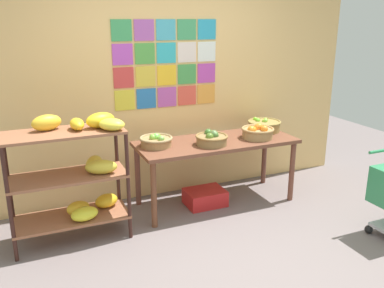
{
  "coord_description": "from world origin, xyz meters",
  "views": [
    {
      "loc": [
        -1.58,
        -2.74,
        2.04
      ],
      "look_at": [
        -0.02,
        0.9,
        0.82
      ],
      "focal_mm": 38.59,
      "sensor_mm": 36.0,
      "label": 1
    }
  ],
  "objects_px": {
    "banana_shelf_unit": "(80,169)",
    "fruit_basket_centre": "(258,132)",
    "fruit_basket_right": "(264,125)",
    "fruit_basket_back_left": "(156,141)",
    "fruit_basket_back_right": "(212,139)",
    "produce_crate_under_table": "(205,197)",
    "display_table": "(216,148)"
  },
  "relations": [
    {
      "from": "banana_shelf_unit",
      "to": "fruit_basket_centre",
      "type": "height_order",
      "value": "banana_shelf_unit"
    },
    {
      "from": "fruit_basket_right",
      "to": "fruit_basket_back_left",
      "type": "distance_m",
      "value": 1.39
    },
    {
      "from": "fruit_basket_right",
      "to": "fruit_basket_back_right",
      "type": "relative_size",
      "value": 1.14
    },
    {
      "from": "fruit_basket_centre",
      "to": "fruit_basket_back_left",
      "type": "xyz_separation_m",
      "value": [
        -1.14,
        0.16,
        -0.01
      ]
    },
    {
      "from": "fruit_basket_back_left",
      "to": "fruit_basket_back_right",
      "type": "bearing_deg",
      "value": -17.58
    },
    {
      "from": "fruit_basket_centre",
      "to": "fruit_basket_right",
      "type": "height_order",
      "value": "fruit_basket_centre"
    },
    {
      "from": "fruit_basket_back_right",
      "to": "produce_crate_under_table",
      "type": "bearing_deg",
      "value": 102.42
    },
    {
      "from": "fruit_basket_back_left",
      "to": "produce_crate_under_table",
      "type": "distance_m",
      "value": 0.9
    },
    {
      "from": "banana_shelf_unit",
      "to": "fruit_basket_back_left",
      "type": "xyz_separation_m",
      "value": [
        0.84,
        0.25,
        0.11
      ]
    },
    {
      "from": "banana_shelf_unit",
      "to": "fruit_basket_back_right",
      "type": "distance_m",
      "value": 1.4
    },
    {
      "from": "display_table",
      "to": "banana_shelf_unit",
      "type": "bearing_deg",
      "value": -172.6
    },
    {
      "from": "fruit_basket_right",
      "to": "produce_crate_under_table",
      "type": "height_order",
      "value": "fruit_basket_right"
    },
    {
      "from": "fruit_basket_back_right",
      "to": "produce_crate_under_table",
      "type": "relative_size",
      "value": 0.79
    },
    {
      "from": "display_table",
      "to": "fruit_basket_centre",
      "type": "height_order",
      "value": "fruit_basket_centre"
    },
    {
      "from": "banana_shelf_unit",
      "to": "fruit_basket_centre",
      "type": "relative_size",
      "value": 3.29
    },
    {
      "from": "banana_shelf_unit",
      "to": "fruit_basket_back_right",
      "type": "relative_size",
      "value": 3.49
    },
    {
      "from": "banana_shelf_unit",
      "to": "fruit_basket_back_right",
      "type": "xyz_separation_m",
      "value": [
        1.4,
        0.08,
        0.12
      ]
    },
    {
      "from": "banana_shelf_unit",
      "to": "display_table",
      "type": "bearing_deg",
      "value": 7.4
    },
    {
      "from": "banana_shelf_unit",
      "to": "fruit_basket_back_right",
      "type": "bearing_deg",
      "value": 3.14
    },
    {
      "from": "fruit_basket_centre",
      "to": "fruit_basket_back_right",
      "type": "relative_size",
      "value": 1.06
    },
    {
      "from": "fruit_basket_back_left",
      "to": "produce_crate_under_table",
      "type": "height_order",
      "value": "fruit_basket_back_left"
    },
    {
      "from": "fruit_basket_back_right",
      "to": "produce_crate_under_table",
      "type": "distance_m",
      "value": 0.73
    },
    {
      "from": "display_table",
      "to": "fruit_basket_centre",
      "type": "distance_m",
      "value": 0.5
    },
    {
      "from": "fruit_basket_back_right",
      "to": "fruit_basket_right",
      "type": "bearing_deg",
      "value": 17.84
    },
    {
      "from": "fruit_basket_centre",
      "to": "banana_shelf_unit",
      "type": "bearing_deg",
      "value": -177.18
    },
    {
      "from": "banana_shelf_unit",
      "to": "produce_crate_under_table",
      "type": "bearing_deg",
      "value": 7.46
    },
    {
      "from": "fruit_basket_right",
      "to": "display_table",
      "type": "bearing_deg",
      "value": -168.39
    },
    {
      "from": "fruit_basket_centre",
      "to": "produce_crate_under_table",
      "type": "distance_m",
      "value": 0.95
    },
    {
      "from": "fruit_basket_right",
      "to": "banana_shelf_unit",
      "type": "bearing_deg",
      "value": -171.25
    },
    {
      "from": "banana_shelf_unit",
      "to": "fruit_basket_back_left",
      "type": "relative_size",
      "value": 3.45
    },
    {
      "from": "banana_shelf_unit",
      "to": "fruit_basket_back_right",
      "type": "height_order",
      "value": "banana_shelf_unit"
    },
    {
      "from": "banana_shelf_unit",
      "to": "fruit_basket_back_left",
      "type": "height_order",
      "value": "banana_shelf_unit"
    }
  ]
}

